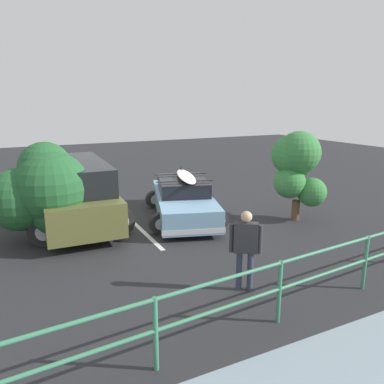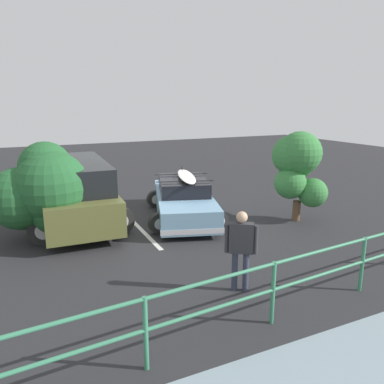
% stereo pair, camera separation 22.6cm
% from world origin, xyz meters
% --- Properties ---
extents(ground_plane, '(44.00, 44.00, 0.02)m').
position_xyz_m(ground_plane, '(0.00, 0.00, -0.01)').
color(ground_plane, '#28282B').
rests_on(ground_plane, ground).
extents(parking_stripe, '(0.12, 4.29, 0.00)m').
position_xyz_m(parking_stripe, '(0.99, 0.04, 0.00)').
color(parking_stripe, silver).
rests_on(parking_stripe, ground).
extents(sedan_car, '(2.92, 4.49, 1.48)m').
position_xyz_m(sedan_car, '(-0.55, 0.01, 0.58)').
color(sedan_car, '#729EBC').
rests_on(sedan_car, ground).
extents(suv_car, '(2.78, 5.05, 1.85)m').
position_xyz_m(suv_car, '(2.52, -0.81, 0.96)').
color(suv_car, brown).
rests_on(suv_car, ground).
extents(person_bystander, '(0.52, 0.39, 1.56)m').
position_xyz_m(person_bystander, '(0.33, 4.66, 0.94)').
color(person_bystander, '#33384C').
rests_on(person_bystander, ground).
extents(railing_fence, '(10.95, 0.94, 1.07)m').
position_xyz_m(railing_fence, '(-0.65, 5.71, 0.73)').
color(railing_fence, '#387F5B').
rests_on(railing_fence, ground).
extents(bush_near_left, '(1.47, 1.50, 2.67)m').
position_xyz_m(bush_near_left, '(-3.51, 1.61, 1.74)').
color(bush_near_left, brown).
rests_on(bush_near_left, ground).
extents(bush_near_right, '(2.44, 1.92, 2.53)m').
position_xyz_m(bush_near_right, '(3.37, 0.37, 1.34)').
color(bush_near_right, brown).
rests_on(bush_near_right, ground).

